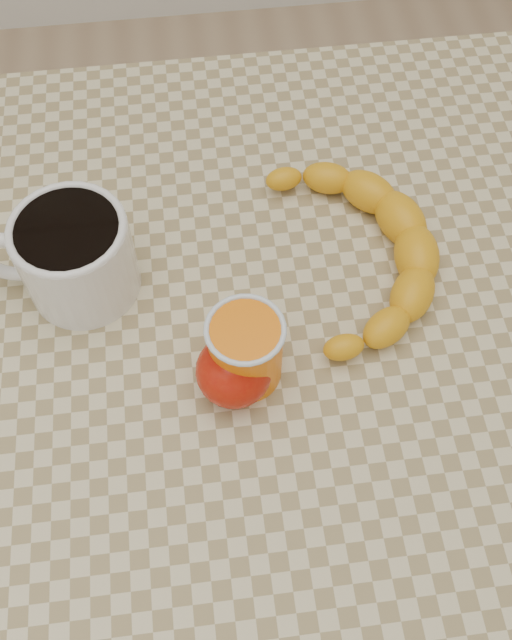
{
  "coord_description": "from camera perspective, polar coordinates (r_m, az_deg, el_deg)",
  "views": [
    {
      "loc": [
        -0.04,
        -0.34,
        1.36
      ],
      "look_at": [
        0.0,
        0.0,
        0.77
      ],
      "focal_mm": 40.0,
      "sensor_mm": 36.0,
      "label": 1
    }
  ],
  "objects": [
    {
      "name": "coffee_mug",
      "position": [
        0.71,
        -14.49,
        5.14
      ],
      "size": [
        0.16,
        0.12,
        0.09
      ],
      "color": "silver",
      "rests_on": "table"
    },
    {
      "name": "orange_juice_glass",
      "position": [
        0.64,
        -0.83,
        -2.4
      ],
      "size": [
        0.07,
        0.07,
        0.08
      ],
      "color": "orange",
      "rests_on": "table"
    },
    {
      "name": "banana",
      "position": [
        0.73,
        7.94,
        5.48
      ],
      "size": [
        0.23,
        0.3,
        0.05
      ],
      "primitive_type": null,
      "rotation": [
        0.0,
        0.0,
        -0.05
      ],
      "color": "orange",
      "rests_on": "table"
    },
    {
      "name": "apple",
      "position": [
        0.64,
        -1.78,
        -4.09
      ],
      "size": [
        0.09,
        0.09,
        0.06
      ],
      "color": "#A50E05",
      "rests_on": "table"
    },
    {
      "name": "ground",
      "position": [
        1.4,
        -0.0,
        -16.02
      ],
      "size": [
        3.0,
        3.0,
        0.0
      ],
      "primitive_type": "plane",
      "color": "tan",
      "rests_on": "ground"
    },
    {
      "name": "table",
      "position": [
        0.77,
        -0.0,
        -3.93
      ],
      "size": [
        0.8,
        0.8,
        0.75
      ],
      "color": "#C9BB8E",
      "rests_on": "ground"
    }
  ]
}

